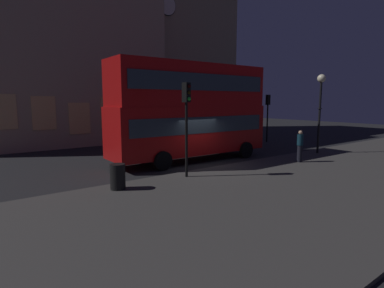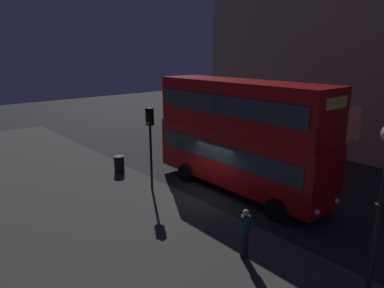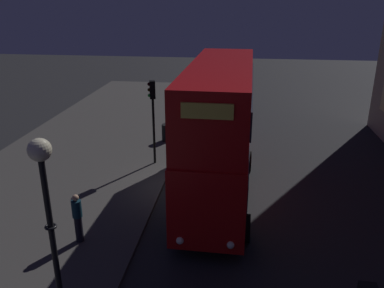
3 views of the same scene
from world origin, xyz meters
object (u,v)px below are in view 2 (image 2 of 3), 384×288
(traffic_light_near_kerb, at_px, (150,132))
(pedestrian, at_px, (245,233))
(double_decker_bus, at_px, (239,132))
(litter_bin, at_px, (119,164))

(traffic_light_near_kerb, relative_size, pedestrian, 2.36)
(double_decker_bus, xyz_separation_m, traffic_light_near_kerb, (-2.77, -3.37, 0.03))
(traffic_light_near_kerb, bearing_deg, pedestrian, -25.56)
(pedestrian, relative_size, litter_bin, 1.79)
(traffic_light_near_kerb, bearing_deg, litter_bin, 162.92)
(double_decker_bus, xyz_separation_m, litter_bin, (-6.06, -3.36, -2.46))
(pedestrian, height_order, litter_bin, pedestrian)
(traffic_light_near_kerb, relative_size, litter_bin, 4.23)
(traffic_light_near_kerb, xyz_separation_m, litter_bin, (-3.28, 0.01, -2.49))
(traffic_light_near_kerb, distance_m, litter_bin, 4.12)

